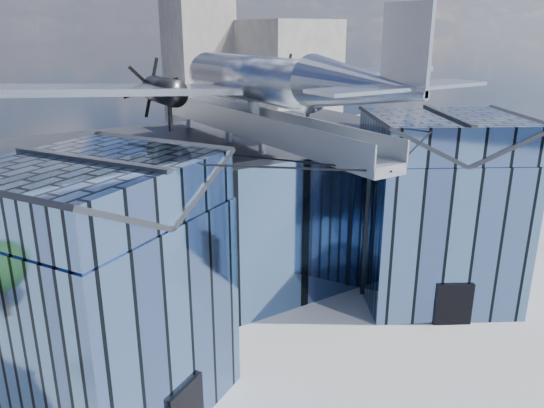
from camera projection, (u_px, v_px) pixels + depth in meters
ground_plane at (291, 331)px, 30.66m from camera, size 120.00×120.00×0.00m
museum at (240, 213)px, 33.58m from camera, size 32.88×24.50×17.60m
bg_towers at (80, 83)px, 68.63m from camera, size 77.00×24.50×26.00m
tree_side_e at (489, 171)px, 50.29m from camera, size 4.66×4.66×5.62m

